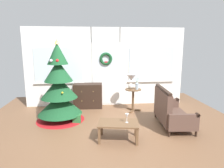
{
  "coord_description": "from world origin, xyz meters",
  "views": [
    {
      "loc": [
        -0.46,
        -4.42,
        1.97
      ],
      "look_at": [
        0.05,
        0.55,
        1.0
      ],
      "focal_mm": 31.83,
      "sensor_mm": 36.0,
      "label": 1
    }
  ],
  "objects_px": {
    "dresser_cabinet": "(88,96)",
    "flower_vase": "(137,86)",
    "table_lamp": "(131,80)",
    "gift_box": "(77,118)",
    "side_table": "(133,95)",
    "coffee_table": "(118,125)",
    "wine_glass": "(127,116)",
    "christmas_tree": "(59,91)",
    "settee_sofa": "(170,111)"
  },
  "relations": [
    {
      "from": "dresser_cabinet",
      "to": "flower_vase",
      "type": "xyz_separation_m",
      "value": [
        1.47,
        -0.53,
        0.41
      ]
    },
    {
      "from": "table_lamp",
      "to": "flower_vase",
      "type": "bearing_deg",
      "value": -32.01
    },
    {
      "from": "table_lamp",
      "to": "gift_box",
      "type": "height_order",
      "value": "table_lamp"
    },
    {
      "from": "side_table",
      "to": "coffee_table",
      "type": "xyz_separation_m",
      "value": [
        -0.7,
        -1.84,
        -0.16
      ]
    },
    {
      "from": "coffee_table",
      "to": "gift_box",
      "type": "bearing_deg",
      "value": 131.63
    },
    {
      "from": "dresser_cabinet",
      "to": "wine_glass",
      "type": "distance_m",
      "value": 2.49
    },
    {
      "from": "christmas_tree",
      "to": "coffee_table",
      "type": "distance_m",
      "value": 1.96
    },
    {
      "from": "side_table",
      "to": "flower_vase",
      "type": "distance_m",
      "value": 0.34
    },
    {
      "from": "table_lamp",
      "to": "flower_vase",
      "type": "xyz_separation_m",
      "value": [
        0.16,
        -0.1,
        -0.17
      ]
    },
    {
      "from": "side_table",
      "to": "gift_box",
      "type": "height_order",
      "value": "side_table"
    },
    {
      "from": "coffee_table",
      "to": "gift_box",
      "type": "relative_size",
      "value": 4.39
    },
    {
      "from": "dresser_cabinet",
      "to": "coffee_table",
      "type": "distance_m",
      "value": 2.41
    },
    {
      "from": "side_table",
      "to": "gift_box",
      "type": "bearing_deg",
      "value": -154.84
    },
    {
      "from": "wine_glass",
      "to": "christmas_tree",
      "type": "bearing_deg",
      "value": 140.18
    },
    {
      "from": "gift_box",
      "to": "wine_glass",
      "type": "bearing_deg",
      "value": -44.06
    },
    {
      "from": "dresser_cabinet",
      "to": "gift_box",
      "type": "bearing_deg",
      "value": -102.53
    },
    {
      "from": "table_lamp",
      "to": "coffee_table",
      "type": "distance_m",
      "value": 2.09
    },
    {
      "from": "table_lamp",
      "to": "wine_glass",
      "type": "height_order",
      "value": "table_lamp"
    },
    {
      "from": "coffee_table",
      "to": "table_lamp",
      "type": "bearing_deg",
      "value": 71.33
    },
    {
      "from": "flower_vase",
      "to": "gift_box",
      "type": "bearing_deg",
      "value": -157.78
    },
    {
      "from": "dresser_cabinet",
      "to": "gift_box",
      "type": "xyz_separation_m",
      "value": [
        -0.28,
        -1.25,
        -0.29
      ]
    },
    {
      "from": "table_lamp",
      "to": "dresser_cabinet",
      "type": "bearing_deg",
      "value": 161.63
    },
    {
      "from": "christmas_tree",
      "to": "side_table",
      "type": "relative_size",
      "value": 3.11
    },
    {
      "from": "flower_vase",
      "to": "coffee_table",
      "type": "bearing_deg",
      "value": -114.07
    },
    {
      "from": "flower_vase",
      "to": "wine_glass",
      "type": "distance_m",
      "value": 1.93
    },
    {
      "from": "settee_sofa",
      "to": "side_table",
      "type": "bearing_deg",
      "value": 118.71
    },
    {
      "from": "table_lamp",
      "to": "wine_glass",
      "type": "distance_m",
      "value": 2.01
    },
    {
      "from": "christmas_tree",
      "to": "wine_glass",
      "type": "relative_size",
      "value": 10.9
    },
    {
      "from": "table_lamp",
      "to": "wine_glass",
      "type": "relative_size",
      "value": 2.26
    },
    {
      "from": "side_table",
      "to": "flower_vase",
      "type": "bearing_deg",
      "value": -30.96
    },
    {
      "from": "dresser_cabinet",
      "to": "side_table",
      "type": "bearing_deg",
      "value": -19.12
    },
    {
      "from": "side_table",
      "to": "table_lamp",
      "type": "relative_size",
      "value": 1.55
    },
    {
      "from": "flower_vase",
      "to": "table_lamp",
      "type": "bearing_deg",
      "value": 147.99
    },
    {
      "from": "dresser_cabinet",
      "to": "side_table",
      "type": "distance_m",
      "value": 1.45
    },
    {
      "from": "christmas_tree",
      "to": "coffee_table",
      "type": "bearing_deg",
      "value": -42.74
    },
    {
      "from": "dresser_cabinet",
      "to": "settee_sofa",
      "type": "distance_m",
      "value": 2.66
    },
    {
      "from": "dresser_cabinet",
      "to": "christmas_tree",
      "type": "bearing_deg",
      "value": -125.11
    },
    {
      "from": "christmas_tree",
      "to": "flower_vase",
      "type": "height_order",
      "value": "christmas_tree"
    },
    {
      "from": "side_table",
      "to": "flower_vase",
      "type": "height_order",
      "value": "flower_vase"
    },
    {
      "from": "dresser_cabinet",
      "to": "gift_box",
      "type": "distance_m",
      "value": 1.31
    },
    {
      "from": "settee_sofa",
      "to": "side_table",
      "type": "height_order",
      "value": "settee_sofa"
    },
    {
      "from": "flower_vase",
      "to": "side_table",
      "type": "bearing_deg",
      "value": 149.04
    },
    {
      "from": "settee_sofa",
      "to": "gift_box",
      "type": "bearing_deg",
      "value": 168.97
    },
    {
      "from": "settee_sofa",
      "to": "side_table",
      "type": "xyz_separation_m",
      "value": [
        -0.67,
        1.23,
        0.11
      ]
    },
    {
      "from": "flower_vase",
      "to": "dresser_cabinet",
      "type": "bearing_deg",
      "value": 160.0
    },
    {
      "from": "christmas_tree",
      "to": "settee_sofa",
      "type": "xyz_separation_m",
      "value": [
        2.76,
        -0.67,
        -0.42
      ]
    },
    {
      "from": "christmas_tree",
      "to": "gift_box",
      "type": "height_order",
      "value": "christmas_tree"
    },
    {
      "from": "gift_box",
      "to": "settee_sofa",
      "type": "bearing_deg",
      "value": -11.03
    },
    {
      "from": "settee_sofa",
      "to": "gift_box",
      "type": "distance_m",
      "value": 2.38
    },
    {
      "from": "side_table",
      "to": "coffee_table",
      "type": "bearing_deg",
      "value": -110.7
    }
  ]
}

